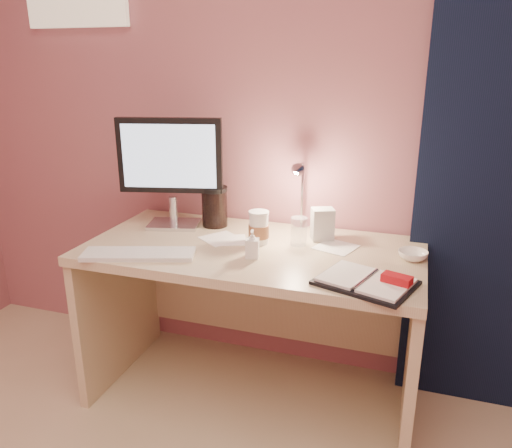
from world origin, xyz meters
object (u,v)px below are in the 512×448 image
(product_box, at_px, (322,224))
(bowl, at_px, (413,255))
(keyboard, at_px, (139,254))
(monitor, at_px, (170,163))
(lotion_bottle, at_px, (252,244))
(coffee_cup, at_px, (259,228))
(desk, at_px, (258,288))
(planner, at_px, (368,281))
(clear_cup, at_px, (299,231))
(desk_lamp, at_px, (298,189))
(dark_jar, at_px, (215,209))

(product_box, bearing_deg, bowl, -40.70)
(product_box, bearing_deg, keyboard, -170.66)
(monitor, relative_size, product_box, 3.63)
(keyboard, relative_size, lotion_bottle, 3.87)
(coffee_cup, height_order, product_box, coffee_cup)
(desk, distance_m, product_box, 0.41)
(planner, xyz_separation_m, coffee_cup, (-0.49, 0.28, 0.05))
(keyboard, distance_m, clear_cup, 0.66)
(desk_lamp, bearing_deg, lotion_bottle, -107.24)
(coffee_cup, relative_size, dark_jar, 0.85)
(monitor, distance_m, bowl, 1.12)
(bowl, xyz_separation_m, desk_lamp, (-0.51, 0.16, 0.19))
(keyboard, height_order, desk_lamp, desk_lamp)
(desk, distance_m, planner, 0.63)
(product_box, relative_size, desk_lamp, 0.42)
(clear_cup, distance_m, product_box, 0.13)
(monitor, xyz_separation_m, product_box, (0.70, 0.04, -0.23))
(coffee_cup, relative_size, desk_lamp, 0.43)
(lotion_bottle, bearing_deg, clear_cup, 54.38)
(keyboard, height_order, clear_cup, clear_cup)
(bowl, height_order, desk_lamp, desk_lamp)
(lotion_bottle, distance_m, dark_jar, 0.44)
(planner, relative_size, lotion_bottle, 3.30)
(keyboard, bearing_deg, monitor, 78.21)
(keyboard, bearing_deg, clear_cup, 11.59)
(monitor, height_order, coffee_cup, monitor)
(planner, xyz_separation_m, dark_jar, (-0.76, 0.44, 0.07))
(planner, xyz_separation_m, desk_lamp, (-0.37, 0.45, 0.19))
(lotion_bottle, height_order, desk_lamp, desk_lamp)
(coffee_cup, xyz_separation_m, product_box, (0.25, 0.13, 0.00))
(keyboard, height_order, bowl, bowl)
(dark_jar, bearing_deg, clear_cup, -16.36)
(clear_cup, relative_size, product_box, 0.86)
(monitor, distance_m, keyboard, 0.49)
(keyboard, relative_size, dark_jar, 2.63)
(desk, distance_m, bowl, 0.69)
(desk, height_order, keyboard, keyboard)
(clear_cup, relative_size, bowl, 1.05)
(monitor, relative_size, lotion_bottle, 4.42)
(monitor, height_order, keyboard, monitor)
(monitor, bearing_deg, coffee_cup, -25.75)
(monitor, xyz_separation_m, lotion_bottle, (0.48, -0.26, -0.24))
(coffee_cup, height_order, lotion_bottle, coffee_cup)
(planner, bearing_deg, coffee_cup, 169.04)
(monitor, distance_m, dark_jar, 0.29)
(product_box, bearing_deg, monitor, 159.54)
(coffee_cup, bearing_deg, product_box, 28.13)
(keyboard, relative_size, bowl, 3.87)
(keyboard, height_order, coffee_cup, coffee_cup)
(monitor, distance_m, coffee_cup, 0.52)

